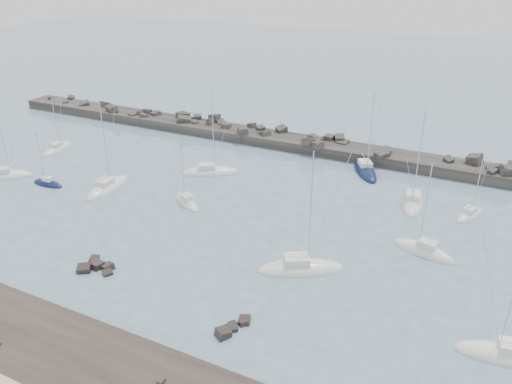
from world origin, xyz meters
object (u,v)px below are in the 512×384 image
sailboat_8 (423,252)px  sailboat_10 (506,356)px  sailboat_6 (300,269)px  sailboat_11 (470,215)px  sailboat_4 (210,172)px  sailboat_5 (187,203)px  sailboat_7 (365,172)px  sailboat_1 (58,149)px  sailboat_3 (108,188)px  sailboat_0 (7,177)px  sailboat_2 (48,184)px  sailboat_9 (412,202)px

sailboat_8 → sailboat_10: (9.50, -14.48, -0.02)m
sailboat_6 → sailboat_11: bearing=54.6°
sailboat_4 → sailboat_5: bearing=-75.9°
sailboat_5 → sailboat_6: bearing=-21.9°
sailboat_7 → sailboat_10: size_ratio=1.07×
sailboat_5 → sailboat_7: 30.10m
sailboat_1 → sailboat_3: sailboat_3 is taller
sailboat_6 → sailboat_11: (15.86, 22.35, -0.02)m
sailboat_0 → sailboat_11: 70.42m
sailboat_4 → sailboat_2: bearing=-143.1°
sailboat_0 → sailboat_6: sailboat_6 is taller
sailboat_3 → sailboat_6: sailboat_6 is taller
sailboat_6 → sailboat_7: bearing=91.8°
sailboat_1 → sailboat_4: sailboat_4 is taller
sailboat_7 → sailboat_10: (22.28, -35.46, -0.02)m
sailboat_6 → sailboat_7: size_ratio=1.06×
sailboat_0 → sailboat_5: 31.48m
sailboat_1 → sailboat_7: (53.27, 14.58, 0.02)m
sailboat_3 → sailboat_10: (55.83, -11.81, -0.00)m
sailboat_10 → sailboat_7: bearing=122.1°
sailboat_4 → sailboat_5: sailboat_4 is taller
sailboat_0 → sailboat_9: sailboat_9 is taller
sailboat_9 → sailboat_10: size_ratio=1.08×
sailboat_0 → sailboat_9: (60.07, 19.45, 0.01)m
sailboat_5 → sailboat_11: (36.75, 13.93, -0.01)m
sailboat_8 → sailboat_5: bearing=-177.2°
sailboat_1 → sailboat_9: 62.67m
sailboat_4 → sailboat_11: size_ratio=1.49×
sailboat_2 → sailboat_5: bearing=10.1°
sailboat_4 → sailboat_9: (31.76, 3.49, 0.02)m
sailboat_1 → sailboat_11: (70.11, 5.95, 0.00)m
sailboat_3 → sailboat_11: size_ratio=1.49×
sailboat_5 → sailboat_8: size_ratio=0.84×
sailboat_8 → sailboat_6: bearing=-139.7°
sailboat_0 → sailboat_4: size_ratio=0.87×
sailboat_5 → sailboat_10: sailboat_10 is taller
sailboat_2 → sailboat_10: size_ratio=0.67×
sailboat_8 → sailboat_10: sailboat_10 is taller
sailboat_2 → sailboat_3: size_ratio=0.62×
sailboat_9 → sailboat_6: bearing=-109.4°
sailboat_0 → sailboat_4: bearing=29.4°
sailboat_6 → sailboat_8: size_ratio=1.25×
sailboat_2 → sailboat_11: size_ratio=0.93×
sailboat_3 → sailboat_0: bearing=-167.6°
sailboat_2 → sailboat_4: sailboat_4 is taller
sailboat_10 → sailboat_5: bearing=163.0°
sailboat_1 → sailboat_6: bearing=-16.8°
sailboat_4 → sailboat_0: bearing=-150.6°
sailboat_1 → sailboat_2: (10.41, -12.09, 0.00)m
sailboat_1 → sailboat_6: 56.67m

